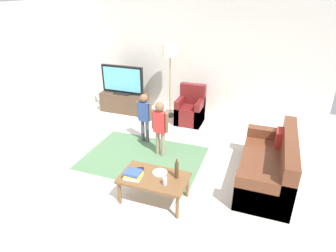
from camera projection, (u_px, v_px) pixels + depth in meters
name	position (u px, v px, depth m)	size (l,w,h in m)	color
ground	(156.00, 174.00, 5.05)	(7.80, 7.80, 0.00)	beige
wall_back	(202.00, 59.00, 7.00)	(6.00, 0.12, 2.70)	silver
wall_left	(6.00, 81.00, 5.38)	(0.12, 6.00, 2.70)	silver
area_rug	(143.00, 158.00, 5.51)	(2.20, 1.60, 0.01)	#4C724C
tv_stand	(124.00, 103.00, 7.44)	(1.20, 0.44, 0.50)	#4C3828
tv	(122.00, 80.00, 7.16)	(1.10, 0.28, 0.71)	black
couch	(271.00, 167.00, 4.72)	(0.80, 1.80, 0.86)	brown
armchair	(191.00, 110.00, 6.84)	(0.60, 0.60, 0.90)	maroon
floor_lamp	(170.00, 54.00, 6.64)	(0.36, 0.36, 1.78)	#262626
child_near_tv	(144.00, 114.00, 5.84)	(0.35, 0.17, 1.04)	#4C4C59
child_center	(160.00, 124.00, 5.34)	(0.35, 0.18, 1.08)	gray
coffee_table	(154.00, 180.00, 4.28)	(1.00, 0.60, 0.42)	brown
book_stack	(133.00, 175.00, 4.22)	(0.27, 0.23, 0.10)	white
bottle	(177.00, 170.00, 4.19)	(0.06, 0.06, 0.31)	#4C3319
tv_remote	(138.00, 169.00, 4.43)	(0.17, 0.05, 0.02)	black
soda_can	(165.00, 181.00, 4.07)	(0.07, 0.07, 0.12)	silver
plate	(160.00, 173.00, 4.34)	(0.22, 0.22, 0.02)	white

